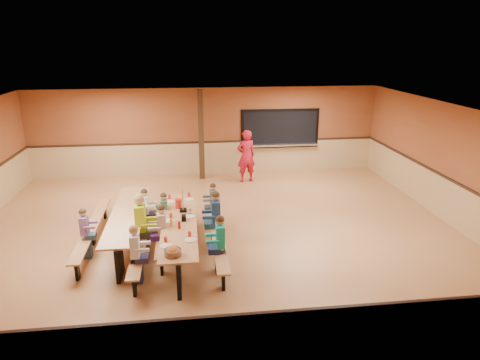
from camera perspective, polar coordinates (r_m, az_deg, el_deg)
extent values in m
plane|color=#9F673C|center=(10.67, -3.03, -6.95)|extent=(12.00, 12.00, 0.00)
cube|color=brown|center=(14.96, -4.52, 6.46)|extent=(12.00, 0.04, 3.00)
cube|color=brown|center=(5.57, 0.57, -14.68)|extent=(12.00, 0.04, 3.00)
cube|color=brown|center=(12.08, 26.54, 1.73)|extent=(0.04, 10.00, 3.00)
cube|color=white|center=(9.78, -3.32, 9.18)|extent=(12.00, 10.00, 0.04)
cube|color=black|center=(15.25, 5.35, 6.85)|extent=(2.60, 0.06, 1.20)
cube|color=silver|center=(15.29, 5.36, 4.69)|extent=(2.70, 0.28, 0.06)
cube|color=#311F10|center=(14.37, -5.21, 5.95)|extent=(0.18, 0.18, 3.00)
cube|color=#BD7D4B|center=(9.45, -8.11, -5.75)|extent=(0.75, 3.60, 0.04)
cube|color=black|center=(8.24, -8.12, -12.46)|extent=(0.08, 0.60, 0.70)
cube|color=black|center=(11.02, -7.93, -4.26)|extent=(0.08, 0.60, 0.70)
cube|color=#BD7D4B|center=(9.63, -12.98, -7.47)|extent=(0.26, 3.60, 0.04)
cube|color=black|center=(9.73, -12.89, -8.66)|extent=(0.06, 0.18, 0.41)
cube|color=#BD7D4B|center=(9.58, -3.06, -7.12)|extent=(0.26, 3.60, 0.04)
cube|color=black|center=(9.68, -3.04, -8.33)|extent=(0.06, 0.18, 0.41)
cube|color=#BD7D4B|center=(10.20, -14.75, -4.35)|extent=(0.75, 3.60, 0.04)
cube|color=black|center=(8.97, -15.79, -10.31)|extent=(0.08, 0.60, 0.70)
cube|color=black|center=(11.77, -13.69, -3.15)|extent=(0.08, 0.60, 0.70)
cube|color=#BD7D4B|center=(10.46, -19.13, -5.92)|extent=(0.26, 3.60, 0.04)
cube|color=black|center=(10.55, -19.00, -7.04)|extent=(0.06, 0.18, 0.41)
cube|color=#BD7D4B|center=(10.23, -10.03, -5.70)|extent=(0.26, 3.60, 0.04)
cube|color=black|center=(10.32, -9.96, -6.84)|extent=(0.06, 0.18, 0.41)
imported|color=#B01425|center=(14.12, 0.81, 3.21)|extent=(0.72, 0.55, 1.75)
cylinder|color=red|center=(10.20, -8.21, -3.13)|extent=(0.16, 0.16, 0.22)
cube|color=black|center=(9.50, -7.51, -5.04)|extent=(0.10, 0.14, 0.13)
cylinder|color=yellow|center=(9.29, -9.15, -5.54)|extent=(0.06, 0.06, 0.17)
cylinder|color=#B2140F|center=(9.11, -8.11, -5.97)|extent=(0.06, 0.06, 0.17)
cube|color=black|center=(10.01, -7.58, -4.02)|extent=(0.16, 0.16, 0.06)
cube|color=#BD7D4B|center=(9.91, -7.65, -2.52)|extent=(0.02, 0.09, 0.50)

